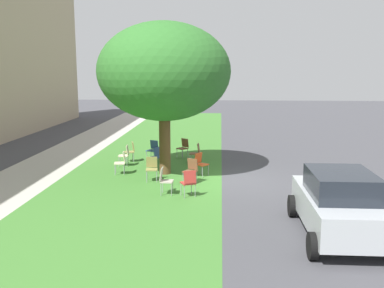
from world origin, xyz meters
The scene contains 17 objects.
ground centered at (0.00, 0.00, 0.00)m, with size 80.00×80.00×0.00m, color #424247.
grass_verge centered at (0.00, 3.20, 0.00)m, with size 48.00×6.00×0.01m, color #3D752D.
sidewalk_strip centered at (0.00, 7.60, 0.00)m, with size 48.00×2.80×0.01m, color #ADA89E.
street_tree centered at (0.92, 2.40, 3.92)m, with size 5.02×5.02×5.79m.
chair_0 centered at (-1.94, 2.06, 0.52)m, with size 0.43×0.43×0.88m.
chair_1 centered at (0.67, 1.01, 0.52)m, with size 0.58×0.58×0.88m.
chair_2 centered at (4.01, 1.95, 0.52)m, with size 0.59×0.58×0.88m.
chair_3 centered at (-0.24, 2.75, 0.52)m, with size 0.47×0.47×0.88m.
chair_4 centered at (0.69, 4.07, 0.52)m, with size 0.48×0.48×0.88m.
chair_5 centered at (2.78, 1.30, 0.52)m, with size 0.45×0.45×0.88m.
chair_6 centered at (3.41, 3.26, 0.52)m, with size 0.56×0.56×0.88m.
chair_7 centered at (2.97, 4.17, 0.52)m, with size 0.52×0.53×0.88m.
chair_8 centered at (1.77, 2.92, 0.52)m, with size 0.56×0.57×0.88m.
chair_9 centered at (-2.18, 1.26, 0.52)m, with size 0.55×0.55×0.88m.
chair_10 centered at (-0.48, 1.30, 0.52)m, with size 0.57×0.56×0.88m.
chair_11 centered at (2.13, 4.24, 0.52)m, with size 0.45×0.45×0.88m.
parked_car centered at (-5.28, -2.61, 0.84)m, with size 3.70×1.92×1.65m.
Camera 1 is at (-15.76, 0.27, 4.09)m, focal length 41.30 mm.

